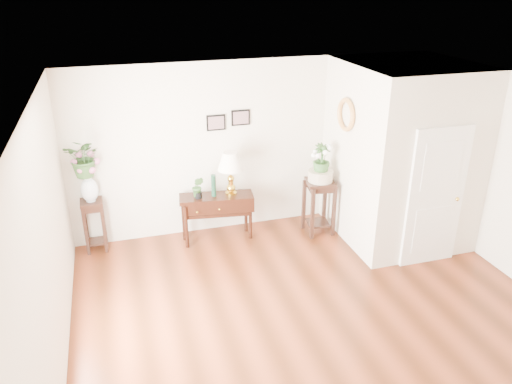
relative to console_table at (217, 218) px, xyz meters
name	(u,v)px	position (x,y,z in m)	size (l,w,h in m)	color
floor	(317,317)	(0.76, -2.35, -0.39)	(6.00, 5.50, 0.02)	maroon
ceiling	(331,98)	(0.76, -2.35, 2.41)	(6.00, 5.50, 0.02)	white
wall_back	(255,146)	(0.76, 0.40, 1.01)	(6.00, 0.02, 2.80)	beige
wall_left	(46,258)	(-2.24, -2.35, 1.01)	(0.02, 5.50, 2.80)	beige
partition	(401,153)	(2.86, -0.58, 1.01)	(1.80, 1.95, 2.80)	beige
door	(436,198)	(2.86, -1.58, 0.66)	(0.90, 0.05, 2.10)	white
art_print_left	(216,123)	(0.11, 0.38, 1.46)	(0.30, 0.02, 0.25)	black
art_print_right	(241,118)	(0.51, 0.38, 1.51)	(0.30, 0.02, 0.25)	black
wall_ornament	(346,115)	(1.92, -0.45, 1.66)	(0.51, 0.51, 0.07)	tan
console_table	(217,218)	(0.00, 0.00, 0.00)	(1.16, 0.39, 0.77)	black
table_lamp	(231,173)	(0.24, 0.00, 0.74)	(0.40, 0.40, 0.71)	gold
green_vase	(214,186)	(-0.04, 0.00, 0.56)	(0.07, 0.07, 0.36)	#112F1F
potted_plant	(198,188)	(-0.29, 0.00, 0.56)	(0.19, 0.15, 0.34)	#2E5625
plant_stand_a	(95,225)	(-1.89, 0.22, 0.03)	(0.33, 0.33, 0.84)	black
porcelain_vase	(89,187)	(-1.89, 0.22, 0.68)	(0.26, 0.26, 0.45)	white
lily_arrangement	(85,157)	(-1.89, 0.22, 1.15)	(0.54, 0.47, 0.60)	#2E5625
plant_stand_b	(319,207)	(1.66, -0.24, 0.08)	(0.44, 0.44, 0.93)	black
ceramic_bowl	(320,176)	(1.66, -0.24, 0.62)	(0.40, 0.40, 0.18)	beige
narcissus	(321,159)	(1.66, -0.24, 0.91)	(0.28, 0.28, 0.50)	#2E5625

